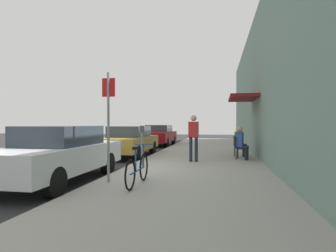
% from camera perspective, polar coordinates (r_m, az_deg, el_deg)
% --- Properties ---
extents(ground_plane, '(60.00, 60.00, 0.00)m').
position_cam_1_polar(ground_plane, '(9.00, -9.16, -9.17)').
color(ground_plane, '#2D2D30').
extents(sidewalk_slab, '(4.50, 32.00, 0.12)m').
position_cam_1_polar(sidewalk_slab, '(10.48, 6.43, -7.46)').
color(sidewalk_slab, '#9E9B93').
rests_on(sidewalk_slab, ground_plane).
extents(building_facade, '(1.40, 32.00, 6.26)m').
position_cam_1_polar(building_facade, '(10.62, 19.62, 9.22)').
color(building_facade, gray).
rests_on(building_facade, ground_plane).
extents(parked_car_0, '(1.80, 4.40, 1.45)m').
position_cam_1_polar(parked_car_0, '(7.72, -21.62, -5.23)').
color(parked_car_0, silver).
rests_on(parked_car_0, ground_plane).
extents(parked_car_1, '(1.80, 4.40, 1.39)m').
position_cam_1_polar(parked_car_1, '(12.88, -8.02, -3.02)').
color(parked_car_1, '#A58433').
rests_on(parked_car_1, ground_plane).
extents(parked_car_2, '(1.80, 4.40, 1.41)m').
position_cam_1_polar(parked_car_2, '(19.03, -1.89, -1.85)').
color(parked_car_2, maroon).
rests_on(parked_car_2, ground_plane).
extents(parking_meter, '(0.12, 0.10, 1.32)m').
position_cam_1_polar(parking_meter, '(9.30, -5.37, -3.35)').
color(parking_meter, slate).
rests_on(parking_meter, sidewalk_slab).
extents(street_sign, '(0.32, 0.06, 2.60)m').
position_cam_1_polar(street_sign, '(6.73, -12.13, 1.58)').
color(street_sign, gray).
rests_on(street_sign, sidewalk_slab).
extents(bicycle_0, '(0.46, 1.71, 0.90)m').
position_cam_1_polar(bicycle_0, '(6.40, -6.25, -8.79)').
color(bicycle_0, black).
rests_on(bicycle_0, sidewalk_slab).
extents(cafe_chair_0, '(0.54, 0.54, 0.87)m').
position_cam_1_polar(cafe_chair_0, '(11.13, 14.52, -4.09)').
color(cafe_chair_0, black).
rests_on(cafe_chair_0, sidewalk_slab).
extents(seated_patron_0, '(0.49, 0.44, 1.29)m').
position_cam_1_polar(seated_patron_0, '(11.10, 14.83, -3.11)').
color(seated_patron_0, '#232838').
rests_on(seated_patron_0, sidewalk_slab).
extents(cafe_chair_1, '(0.54, 0.54, 0.87)m').
position_cam_1_polar(cafe_chair_1, '(11.98, 14.24, -3.76)').
color(cafe_chair_1, black).
rests_on(cafe_chair_1, sidewalk_slab).
extents(seated_patron_1, '(0.50, 0.45, 1.29)m').
position_cam_1_polar(seated_patron_1, '(11.98, 14.52, -2.84)').
color(seated_patron_1, '#232838').
rests_on(seated_patron_1, sidewalk_slab).
extents(pedestrian_standing, '(0.36, 0.22, 1.70)m').
position_cam_1_polar(pedestrian_standing, '(10.19, 5.26, -1.70)').
color(pedestrian_standing, '#232838').
rests_on(pedestrian_standing, sidewalk_slab).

